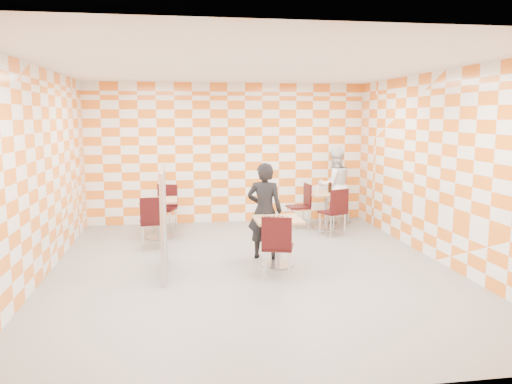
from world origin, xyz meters
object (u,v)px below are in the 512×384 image
man_dark (265,211)px  chair_second_side (302,202)px  empty_table (159,212)px  chair_second_front (336,208)px  partition (164,220)px  sport_bottle (317,188)px  chair_empty_near (152,218)px  chair_empty_far (166,204)px  man_white (334,185)px  second_table (327,204)px  soda_bottle (330,187)px  main_table (278,234)px  chair_main_front (277,242)px

man_dark → chair_second_side: bearing=-100.5°
empty_table → chair_second_front: size_ratio=0.81×
partition → sport_bottle: 3.96m
chair_second_front → chair_second_side: (-0.46, 0.76, 0.00)m
chair_empty_near → chair_second_side: bearing=21.5°
chair_second_front → chair_empty_far: size_ratio=1.00×
chair_empty_far → man_white: man_white is taller
second_table → chair_second_front: size_ratio=0.81×
chair_second_front → man_dark: (-1.61, -1.29, 0.24)m
chair_second_front → partition: size_ratio=0.60×
chair_empty_near → chair_empty_far: size_ratio=1.00×
chair_second_front → empty_table: bearing=174.0°
chair_empty_near → empty_table: bearing=83.9°
chair_empty_far → soda_bottle: soda_bottle is taller
second_table → soda_bottle: bearing=21.0°
sport_bottle → chair_empty_far: bearing=174.3°
partition → chair_second_side: bearing=43.3°
second_table → partition: 4.06m
chair_second_side → chair_empty_far: bearing=174.5°
main_table → sport_bottle: (1.31, 2.46, 0.33)m
chair_main_front → chair_second_side: bearing=69.9°
sport_bottle → main_table: bearing=-118.1°
empty_table → chair_second_side: chair_second_side is taller
man_white → sport_bottle: (-0.53, -0.49, 0.02)m
partition → soda_bottle: (3.29, 2.49, 0.06)m
chair_second_side → sport_bottle: sport_bottle is taller
chair_second_side → chair_empty_far: same height
second_table → chair_empty_near: bearing=-163.1°
partition → man_white: man_white is taller
chair_second_side → chair_empty_near: size_ratio=1.00×
man_white → second_table: bearing=50.5°
chair_main_front → sport_bottle: (1.45, 3.11, 0.29)m
empty_table → chair_main_front: (1.74, -2.75, 0.04)m
chair_empty_far → man_dark: 2.84m
empty_table → man_white: (3.71, 0.86, 0.31)m
chair_empty_far → main_table: bearing=-57.7°
second_table → sport_bottle: size_ratio=3.75×
chair_empty_near → main_table: bearing=-34.3°
chair_second_front → soda_bottle: (0.09, 0.66, 0.31)m
second_table → soda_bottle: soda_bottle is taller
chair_empty_far → chair_main_front: bearing=-64.7°
main_table → chair_main_front: (-0.14, -0.65, 0.04)m
empty_table → chair_main_front: chair_main_front is taller
chair_empty_far → empty_table: bearing=-99.9°
chair_empty_near → chair_empty_far: 1.45m
empty_table → second_table: bearing=4.8°
empty_table → chair_second_front: 3.37m
soda_bottle → man_white: bearing=63.7°
soda_bottle → empty_table: bearing=-174.8°
sport_bottle → chair_second_front: bearing=-76.6°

